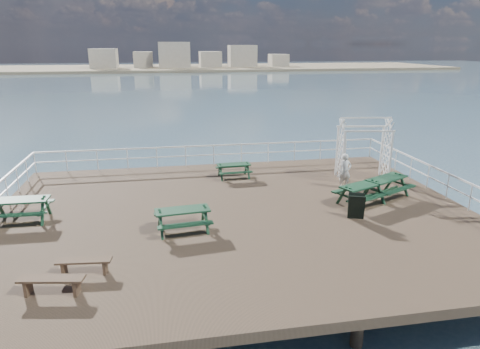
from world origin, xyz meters
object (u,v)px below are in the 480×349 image
object	(u,v)px
picnic_table_b	(234,168)
picnic_table_c	(386,183)
person	(345,171)
picnic_table_e	(362,190)
flat_bench_near	(52,282)
flat_bench_far	(84,263)
trellis_arbor	(363,152)
picnic_table_a	(20,205)
picnic_table_d	(183,215)

from	to	relation	value
picnic_table_b	picnic_table_c	size ratio (longest dim) A/B	0.67
person	picnic_table_e	bearing A→B (deg)	-100.60
picnic_table_e	flat_bench_near	xyz separation A→B (m)	(-10.62, -4.67, -0.23)
picnic_table_c	flat_bench_far	xyz separation A→B (m)	(-11.37, -4.35, -0.28)
picnic_table_e	flat_bench_near	world-z (taller)	picnic_table_e
flat_bench_near	trellis_arbor	size ratio (longest dim) A/B	0.58
picnic_table_a	flat_bench_far	world-z (taller)	picnic_table_a
picnic_table_a	flat_bench_far	distance (m)	5.15
picnic_table_d	flat_bench_far	distance (m)	3.73
flat_bench_near	picnic_table_b	bearing A→B (deg)	65.44
person	picnic_table_d	bearing A→B (deg)	-162.27
flat_bench_far	trellis_arbor	xyz separation A→B (m)	(11.50, 6.89, 0.98)
picnic_table_e	trellis_arbor	size ratio (longest dim) A/B	0.79
picnic_table_b	picnic_table_c	world-z (taller)	picnic_table_c
picnic_table_a	person	distance (m)	13.03
picnic_table_b	flat_bench_near	bearing A→B (deg)	-126.88
picnic_table_a	picnic_table_e	distance (m)	12.83
picnic_table_e	flat_bench_far	size ratio (longest dim) A/B	1.53
picnic_table_c	flat_bench_near	distance (m)	13.12
flat_bench_far	person	xyz separation A→B (m)	(10.12, 5.70, 0.46)
picnic_table_b	flat_bench_near	distance (m)	10.97
picnic_table_b	trellis_arbor	distance (m)	6.13
picnic_table_b	person	size ratio (longest dim) A/B	1.04
picnic_table_e	person	distance (m)	1.97
picnic_table_c	picnic_table_e	bearing A→B (deg)	177.41
picnic_table_a	picnic_table_b	size ratio (longest dim) A/B	1.23
picnic_table_e	picnic_table_c	bearing A→B (deg)	0.83
picnic_table_c	flat_bench_far	bearing A→B (deg)	174.34
picnic_table_c	person	xyz separation A→B (m)	(-1.25, 1.34, 0.17)
flat_bench_near	trellis_arbor	bearing A→B (deg)	42.60
picnic_table_c	flat_bench_near	world-z (taller)	picnic_table_c
picnic_table_a	picnic_table_d	bearing A→B (deg)	-16.83
picnic_table_a	picnic_table_c	xyz separation A→B (m)	(14.20, 0.07, -0.00)
picnic_table_e	trellis_arbor	bearing A→B (deg)	41.12
picnic_table_c	picnic_table_d	distance (m)	8.75
picnic_table_b	picnic_table_d	bearing A→B (deg)	-117.86
picnic_table_a	picnic_table_e	size ratio (longest dim) A/B	0.86
picnic_table_a	flat_bench_far	xyz separation A→B (m)	(2.84, -4.28, -0.29)
trellis_arbor	picnic_table_a	bearing A→B (deg)	-160.78
picnic_table_a	trellis_arbor	size ratio (longest dim) A/B	0.68
trellis_arbor	flat_bench_far	bearing A→B (deg)	-140.16
picnic_table_a	picnic_table_b	distance (m)	9.23
picnic_table_b	picnic_table_c	xyz separation A→B (m)	(5.81, -3.77, 0.12)
picnic_table_b	picnic_table_e	bearing A→B (deg)	-47.20
picnic_table_d	flat_bench_far	world-z (taller)	picnic_table_d
picnic_table_b	person	distance (m)	5.18
picnic_table_e	person	size ratio (longest dim) A/B	1.49
picnic_table_d	flat_bench_near	bearing A→B (deg)	-142.00
picnic_table_c	picnic_table_e	world-z (taller)	picnic_table_c
picnic_table_e	flat_bench_near	size ratio (longest dim) A/B	1.37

